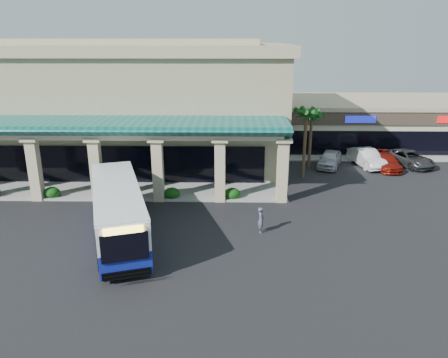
{
  "coord_description": "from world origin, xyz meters",
  "views": [
    {
      "loc": [
        2.31,
        -24.93,
        11.62
      ],
      "look_at": [
        1.82,
        3.67,
        2.2
      ],
      "focal_mm": 35.0,
      "sensor_mm": 36.0,
      "label": 1
    }
  ],
  "objects_px": {
    "transit_bus": "(118,212)",
    "car_gray": "(409,158)",
    "pedestrian": "(261,220)",
    "car_silver": "(330,159)",
    "car_white": "(367,158)",
    "car_red": "(386,162)"
  },
  "relations": [
    {
      "from": "car_silver",
      "to": "car_gray",
      "type": "relative_size",
      "value": 0.86
    },
    {
      "from": "car_white",
      "to": "car_gray",
      "type": "height_order",
      "value": "car_white"
    },
    {
      "from": "car_silver",
      "to": "car_red",
      "type": "xyz_separation_m",
      "value": [
        5.04,
        -0.55,
        -0.09
      ]
    },
    {
      "from": "car_red",
      "to": "car_silver",
      "type": "bearing_deg",
      "value": 175.55
    },
    {
      "from": "car_red",
      "to": "pedestrian",
      "type": "bearing_deg",
      "value": -129.97
    },
    {
      "from": "transit_bus",
      "to": "car_gray",
      "type": "height_order",
      "value": "transit_bus"
    },
    {
      "from": "car_white",
      "to": "car_red",
      "type": "distance_m",
      "value": 1.79
    },
    {
      "from": "transit_bus",
      "to": "car_white",
      "type": "xyz_separation_m",
      "value": [
        19.35,
        15.45,
        -0.79
      ]
    },
    {
      "from": "pedestrian",
      "to": "car_red",
      "type": "height_order",
      "value": "pedestrian"
    },
    {
      "from": "pedestrian",
      "to": "car_gray",
      "type": "height_order",
      "value": "pedestrian"
    },
    {
      "from": "transit_bus",
      "to": "car_red",
      "type": "bearing_deg",
      "value": 17.3
    },
    {
      "from": "transit_bus",
      "to": "car_silver",
      "type": "relative_size",
      "value": 2.57
    },
    {
      "from": "transit_bus",
      "to": "pedestrian",
      "type": "relative_size",
      "value": 6.98
    },
    {
      "from": "car_gray",
      "to": "pedestrian",
      "type": "bearing_deg",
      "value": -156.51
    },
    {
      "from": "pedestrian",
      "to": "car_gray",
      "type": "relative_size",
      "value": 0.32
    },
    {
      "from": "car_red",
      "to": "car_gray",
      "type": "height_order",
      "value": "car_gray"
    },
    {
      "from": "pedestrian",
      "to": "car_silver",
      "type": "distance_m",
      "value": 16.1
    },
    {
      "from": "pedestrian",
      "to": "car_white",
      "type": "relative_size",
      "value": 0.33
    },
    {
      "from": "car_silver",
      "to": "car_gray",
      "type": "distance_m",
      "value": 7.51
    },
    {
      "from": "car_gray",
      "to": "transit_bus",
      "type": "bearing_deg",
      "value": -167.82
    },
    {
      "from": "transit_bus",
      "to": "car_white",
      "type": "bearing_deg",
      "value": 20.97
    },
    {
      "from": "car_silver",
      "to": "car_white",
      "type": "relative_size",
      "value": 0.91
    }
  ]
}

